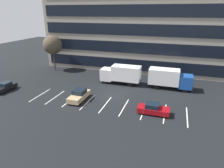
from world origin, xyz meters
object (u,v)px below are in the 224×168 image
Objects in this scene: sedan_black at (5,87)px; sedan_tan at (79,95)px; bare_tree at (53,45)px; box_truck_blue at (169,78)px; box_truck_white at (121,74)px; sedan_maroon at (153,109)px.

sedan_black is 0.89× the size of sedan_tan.
box_truck_blue is at bearing -8.61° from bare_tree.
box_truck_white is 9.82m from sedan_tan.
box_truck_blue reaches higher than sedan_maroon.
box_truck_blue is 0.95× the size of bare_tree.
sedan_black is 13.65m from sedan_tan.
sedan_maroon is at bearing -0.79° from sedan_black.
bare_tree is (-23.89, 13.78, 5.02)m from sedan_maroon.
bare_tree is at bearing 150.03° from sedan_maroon.
box_truck_blue is at bearing 81.60° from sedan_maroon.
sedan_maroon is 11.26m from sedan_tan.
bare_tree is (0.97, 13.44, 5.04)m from sedan_black.
box_truck_blue reaches higher than sedan_black.
sedan_maroon is at bearing -98.40° from box_truck_blue.
sedan_tan is (13.64, 0.56, 0.08)m from sedan_black.
sedan_tan is at bearing -45.45° from bare_tree.
sedan_tan is at bearing -144.56° from box_truck_blue.
sedan_tan is (-4.12, -8.83, -1.18)m from box_truck_white.
sedan_maroon is (-1.47, -9.94, -1.24)m from box_truck_blue.
box_truck_white is at bearing 64.98° from sedan_tan.
bare_tree is at bearing 166.48° from box_truck_white.
box_truck_blue reaches higher than sedan_tan.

